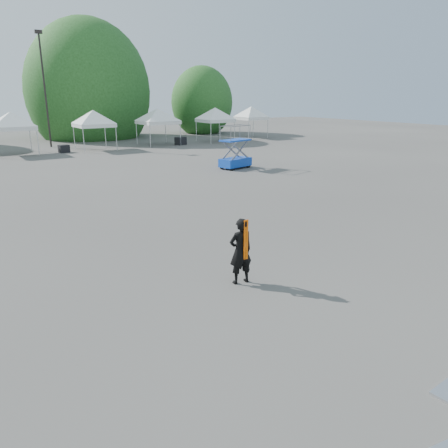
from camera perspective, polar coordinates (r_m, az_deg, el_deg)
ground at (r=12.52m, az=-1.80°, el=-5.12°), size 120.00×120.00×0.00m
light_pole_east at (r=42.87m, az=-22.44°, el=16.64°), size 0.60×0.25×9.80m
tree_mid_e at (r=51.16m, az=-17.26°, el=16.18°), size 5.12×5.12×7.79m
tree_far_e at (r=54.68m, az=-2.90°, el=15.58°), size 3.84×3.84×5.84m
tent_e at (r=38.49m, az=-26.09°, el=12.67°), size 4.43×4.43×3.88m
tent_f at (r=39.35m, az=-16.74°, el=13.68°), size 4.18×4.18×3.88m
tent_g at (r=42.10m, az=-8.70°, el=14.33°), size 4.59×4.59×3.88m
tent_h at (r=44.42m, az=-1.17°, el=14.62°), size 4.20×4.20×3.88m
tent_extra_8 at (r=48.69m, az=3.59°, el=14.77°), size 3.94×3.94×3.88m
man at (r=10.96m, az=2.19°, el=-3.56°), size 0.67×0.48×1.71m
scissor_lift at (r=28.34m, az=1.50°, el=10.03°), size 2.29×1.50×2.72m
crate_mid at (r=38.60m, az=-20.17°, el=9.22°), size 0.87×0.72×0.62m
crate_east at (r=42.07m, az=-5.69°, el=10.74°), size 1.08×0.93×0.72m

